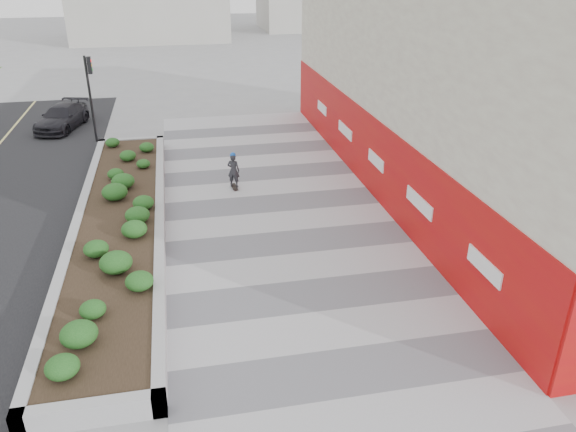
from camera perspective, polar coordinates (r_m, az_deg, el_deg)
name	(u,v)px	position (r m, az deg, el deg)	size (l,w,h in m)	color
ground	(331,334)	(14.32, 4.35, -11.89)	(160.00, 160.00, 0.00)	gray
walkway	(304,273)	(16.72, 1.59, -5.80)	(8.00, 36.00, 0.01)	#A8A8AD
building	(447,86)	(22.89, 15.85, 12.62)	(6.04, 24.08, 8.00)	#B8AB9D
planter	(119,219)	(19.84, -16.78, -0.32)	(3.00, 18.00, 0.90)	#9E9EA0
traffic_signal_near	(90,86)	(29.29, -19.45, 12.33)	(0.33, 0.28, 4.20)	black
manhole_cover	(320,271)	(16.82, 3.26, -5.63)	(0.44, 0.44, 0.01)	#595654
skateboarder	(234,170)	(22.45, -5.56, 4.65)	(0.59, 0.73, 1.51)	beige
car_dark	(62,117)	(32.73, -21.99, 9.29)	(1.72, 4.24, 1.23)	black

